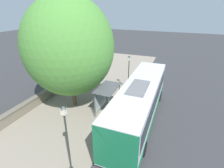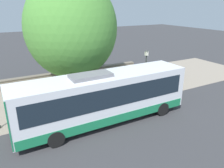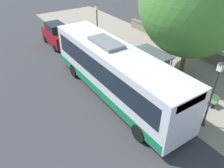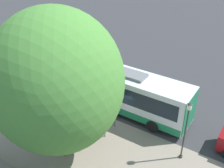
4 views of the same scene
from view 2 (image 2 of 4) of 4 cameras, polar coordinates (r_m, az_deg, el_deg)
ground_plane at (r=16.62m, az=-6.97°, el=-7.97°), size 120.00×120.00×0.00m
sidewalk_plaza at (r=20.49m, az=-11.78°, el=-2.66°), size 9.00×44.00×0.02m
stone_wall at (r=24.01m, az=-14.82°, el=1.71°), size 0.60×20.00×0.98m
bus at (r=14.76m, az=-2.19°, el=-3.41°), size 2.72×12.05×3.66m
bus_shelter at (r=17.50m, az=-6.13°, el=0.94°), size 1.66×2.90×2.52m
pedestrian at (r=19.14m, az=10.21°, el=-1.12°), size 0.34×0.22×1.65m
bench at (r=20.79m, az=2.31°, el=-0.51°), size 0.40×1.75×0.88m
street_lamp_near at (r=19.42m, az=8.81°, el=3.94°), size 0.28×0.28×4.14m
shade_tree at (r=19.91m, az=-10.60°, el=14.12°), size 8.00×8.00×10.23m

